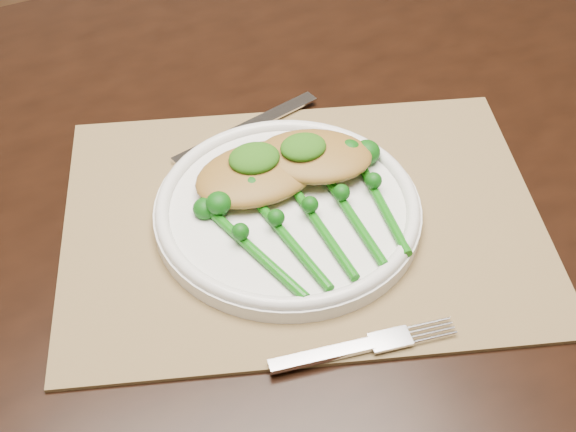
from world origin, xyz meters
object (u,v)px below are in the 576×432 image
object	(u,v)px
dining_table	(278,359)
placemat	(303,220)
dinner_plate	(288,209)
chicken_fillet_left	(257,174)
broccolini_bundle	(320,226)

from	to	relation	value
dining_table	placemat	xyz separation A→B (m)	(-0.00, -0.09, 0.37)
placemat	dining_table	bearing A→B (deg)	102.18
dining_table	dinner_plate	xyz separation A→B (m)	(-0.02, -0.09, 0.39)
chicken_fillet_left	broccolini_bundle	size ratio (longest dim) A/B	0.65
broccolini_bundle	placemat	bearing A→B (deg)	88.39
dinner_plate	broccolini_bundle	size ratio (longest dim) A/B	1.32
placemat	broccolini_bundle	distance (m)	0.04
chicken_fillet_left	broccolini_bundle	xyz separation A→B (m)	(0.04, -0.08, -0.01)
dining_table	chicken_fillet_left	bearing A→B (deg)	-132.31
dining_table	placemat	distance (m)	0.39
dinner_plate	chicken_fillet_left	size ratio (longest dim) A/B	2.04
placemat	dinner_plate	size ratio (longest dim) A/B	1.79
dinner_plate	broccolini_bundle	bearing A→B (deg)	-65.96
placemat	chicken_fillet_left	distance (m)	0.07
dinner_plate	placemat	bearing A→B (deg)	-24.04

